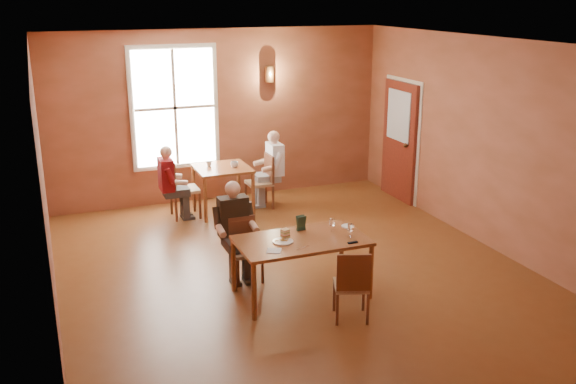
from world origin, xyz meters
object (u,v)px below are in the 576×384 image
object	(u,v)px
second_table	(223,190)
chair_diner_maroon	(185,188)
diner_main	(246,236)
diner_white	(261,172)
chair_diner_main	(246,251)
chair_diner_white	(259,182)
chair_empty	(351,284)
diner_maroon	(183,182)
main_table	(301,267)

from	to	relation	value
second_table	chair_diner_maroon	world-z (taller)	chair_diner_maroon
diner_main	second_table	size ratio (longest dim) A/B	1.39
diner_white	second_table	bearing A→B (deg)	90.00
chair_diner_main	chair_diner_white	size ratio (longest dim) A/B	0.89
chair_empty	diner_maroon	size ratio (longest dim) A/B	0.71
main_table	diner_main	bearing A→B (deg)	128.88
chair_diner_main	second_table	bearing A→B (deg)	-99.74
chair_diner_white	chair_diner_maroon	xyz separation A→B (m)	(-1.30, 0.00, 0.03)
chair_diner_maroon	chair_empty	bearing A→B (deg)	13.33
chair_diner_main	diner_white	distance (m)	2.97
second_table	diner_white	xyz separation A→B (m)	(0.68, 0.00, 0.24)
diner_main	chair_empty	size ratio (longest dim) A/B	1.45
second_table	chair_diner_maroon	distance (m)	0.66
diner_main	chair_diner_maroon	distance (m)	2.77
chair_diner_main	diner_maroon	size ratio (longest dim) A/B	0.68
diner_main	diner_white	xyz separation A→B (m)	(1.15, 2.76, 0.02)
chair_empty	diner_white	distance (m)	4.15
chair_empty	chair_diner_white	bearing A→B (deg)	105.16
second_table	chair_diner_white	size ratio (longest dim) A/B	0.96
chair_diner_maroon	second_table	bearing A→B (deg)	90.00
diner_main	chair_diner_white	world-z (taller)	diner_main
second_table	diner_white	size ratio (longest dim) A/B	0.70
diner_white	chair_diner_maroon	xyz separation A→B (m)	(-1.33, 0.00, -0.14)
chair_diner_main	diner_main	distance (m)	0.21
diner_white	diner_maroon	distance (m)	1.36
diner_main	diner_maroon	xyz separation A→B (m)	(-0.21, 2.76, -0.02)
chair_diner_main	chair_diner_maroon	world-z (taller)	chair_diner_maroon
main_table	second_table	size ratio (longest dim) A/B	1.76
main_table	diner_main	xyz separation A→B (m)	(-0.50, 0.62, 0.25)
chair_diner_main	chair_diner_maroon	bearing A→B (deg)	-86.21
diner_main	chair_empty	world-z (taller)	diner_main
chair_diner_maroon	main_table	bearing A→B (deg)	11.39
main_table	chair_diner_maroon	size ratio (longest dim) A/B	1.59
chair_diner_white	chair_diner_maroon	world-z (taller)	chair_diner_maroon
main_table	diner_white	bearing A→B (deg)	79.14
diner_main	chair_diner_main	bearing A→B (deg)	-90.00
chair_diner_maroon	diner_main	bearing A→B (deg)	3.75
diner_main	chair_diner_white	bearing A→B (deg)	-112.05
main_table	chair_empty	xyz separation A→B (m)	(0.30, -0.75, 0.06)
diner_white	chair_diner_main	bearing A→B (deg)	157.19
chair_diner_main	chair_empty	bearing A→B (deg)	119.66
chair_empty	diner_white	xyz separation A→B (m)	(0.35, 4.13, 0.21)
diner_white	chair_diner_maroon	size ratio (longest dim) A/B	1.29
chair_empty	chair_diner_maroon	world-z (taller)	chair_diner_maroon
second_table	main_table	bearing A→B (deg)	-89.47
diner_main	second_table	xyz separation A→B (m)	(0.47, 2.76, -0.23)
chair_empty	second_table	size ratio (longest dim) A/B	0.96
diner_main	chair_empty	bearing A→B (deg)	120.20
main_table	chair_diner_white	world-z (taller)	chair_diner_white
second_table	diner_main	bearing A→B (deg)	-99.63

